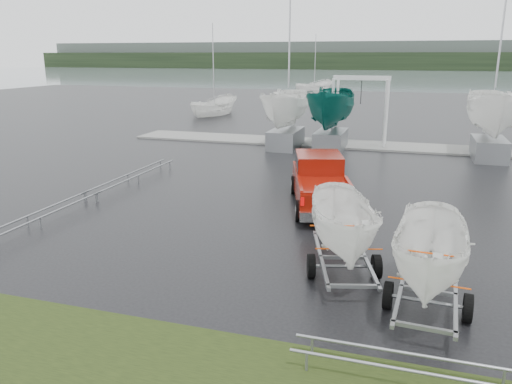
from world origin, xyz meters
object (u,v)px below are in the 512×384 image
(trailer_parked, at_px, (437,199))
(boat_hoist, at_px, (361,101))
(pickup_truck, at_px, (320,180))
(trailer_hitched, at_px, (347,178))

(trailer_parked, bearing_deg, boat_hoist, 103.99)
(pickup_truck, xyz_separation_m, trailer_hitched, (1.66, -5.88, 1.57))
(pickup_truck, distance_m, trailer_hitched, 6.30)
(boat_hoist, bearing_deg, trailer_parked, -79.77)
(pickup_truck, relative_size, boat_hoist, 1.35)
(trailer_parked, distance_m, boat_hoist, 20.20)
(trailer_hitched, height_order, trailer_parked, trailer_parked)
(pickup_truck, xyz_separation_m, boat_hoist, (0.06, 12.71, 1.76))
(trailer_parked, xyz_separation_m, boat_hoist, (-3.59, 19.88, 0.17))
(trailer_hitched, xyz_separation_m, boat_hoist, (-1.60, 18.59, 0.18))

